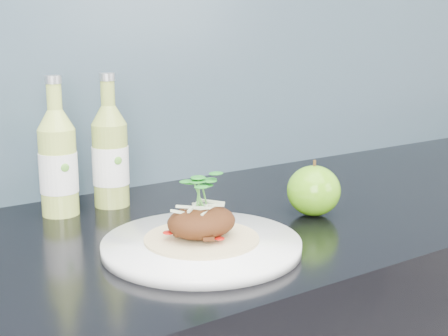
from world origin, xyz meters
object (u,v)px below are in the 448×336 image
at_px(cider_bottle_left, 58,163).
at_px(cider_bottle_right, 110,156).
at_px(green_apple, 314,191).
at_px(dinner_plate, 202,245).

bearing_deg(cider_bottle_left, cider_bottle_right, -1.13).
xyz_separation_m(green_apple, cider_bottle_right, (-0.26, 0.25, 0.05)).
distance_m(dinner_plate, cider_bottle_left, 0.32).
relative_size(green_apple, cider_bottle_right, 0.41).
bearing_deg(dinner_plate, cider_bottle_right, 91.51).
bearing_deg(cider_bottle_right, cider_bottle_left, -158.85).
bearing_deg(green_apple, dinner_plate, -171.11).
distance_m(green_apple, cider_bottle_right, 0.36).
bearing_deg(dinner_plate, cider_bottle_left, 109.80).
height_order(green_apple, cider_bottle_left, cider_bottle_left).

